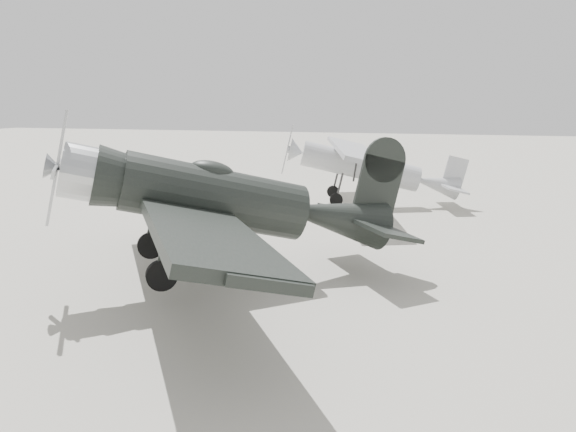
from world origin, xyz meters
name	(u,v)px	position (x,y,z in m)	size (l,w,h in m)	color
ground	(290,305)	(0.00, 0.00, 0.00)	(160.00, 160.00, 0.00)	#AFAD9B
lowwing_monoplane	(231,201)	(-2.07, 1.27, 2.34)	(11.20, 12.51, 4.43)	black
highwing_monoplane	(368,162)	(-0.20, 14.12, 2.17)	(8.77, 12.23, 3.47)	#9FA1A4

